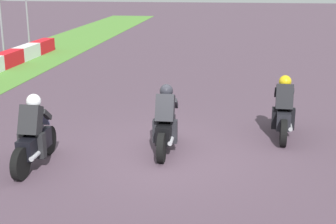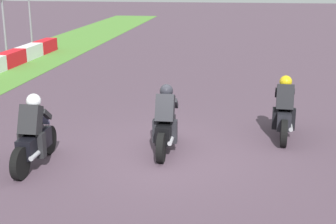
{
  "view_description": "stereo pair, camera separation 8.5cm",
  "coord_description": "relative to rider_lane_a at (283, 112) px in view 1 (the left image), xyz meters",
  "views": [
    {
      "loc": [
        -9.88,
        -1.38,
        3.84
      ],
      "look_at": [
        0.27,
        0.01,
        0.9
      ],
      "focal_mm": 51.45,
      "sensor_mm": 36.0,
      "label": 1
    },
    {
      "loc": [
        -9.87,
        -1.46,
        3.84
      ],
      "look_at": [
        0.27,
        0.01,
        0.9
      ],
      "focal_mm": 51.45,
      "sensor_mm": 36.0,
      "label": 2
    }
  ],
  "objects": [
    {
      "name": "rider_lane_b",
      "position": [
        -1.36,
        2.69,
        0.0
      ],
      "size": [
        2.04,
        0.54,
        1.51
      ],
      "rotation": [
        0.0,
        0.0,
        0.01
      ],
      "color": "black",
      "rests_on": "ground_plane"
    },
    {
      "name": "rider_lane_c",
      "position": [
        -2.61,
        5.24,
        0.0
      ],
      "size": [
        2.04,
        0.54,
        1.51
      ],
      "rotation": [
        0.0,
        0.0,
        -0.01
      ],
      "color": "black",
      "rests_on": "ground_plane"
    },
    {
      "name": "rider_lane_a",
      "position": [
        0.0,
        0.0,
        0.0
      ],
      "size": [
        2.04,
        0.55,
        1.51
      ],
      "rotation": [
        0.0,
        0.0,
        -0.06
      ],
      "color": "black",
      "rests_on": "ground_plane"
    },
    {
      "name": "ground_plane",
      "position": [
        -1.59,
        2.64,
        -0.62
      ],
      "size": [
        120.0,
        120.0,
        0.0
      ],
      "primitive_type": "plane",
      "color": "#4C3947"
    }
  ]
}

